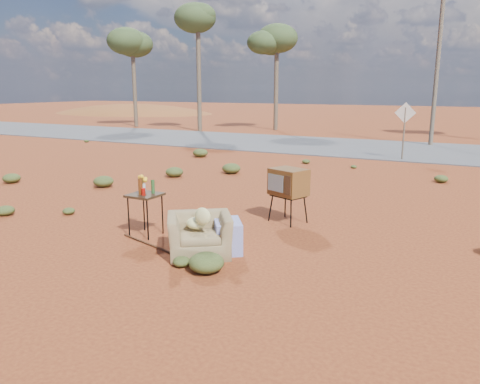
% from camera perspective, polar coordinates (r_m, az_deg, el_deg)
% --- Properties ---
extents(ground, '(140.00, 140.00, 0.00)m').
position_cam_1_polar(ground, '(8.31, -4.04, -6.58)').
color(ground, brown).
rests_on(ground, ground).
extents(highway, '(140.00, 7.00, 0.04)m').
position_cam_1_polar(highway, '(22.24, 16.43, 5.10)').
color(highway, '#565659').
rests_on(highway, ground).
extents(dirt_mound, '(26.00, 18.00, 2.00)m').
position_cam_1_polar(dirt_mound, '(53.16, -12.95, 9.35)').
color(dirt_mound, brown).
rests_on(dirt_mound, ground).
extents(armchair, '(1.33, 1.33, 0.91)m').
position_cam_1_polar(armchair, '(7.82, -4.31, -4.55)').
color(armchair, olive).
rests_on(armchair, ground).
extents(tv_unit, '(0.85, 0.77, 1.12)m').
position_cam_1_polar(tv_unit, '(9.57, 5.92, 1.13)').
color(tv_unit, black).
rests_on(tv_unit, ground).
extents(side_table, '(0.56, 0.56, 1.11)m').
position_cam_1_polar(side_table, '(8.90, -11.60, -0.00)').
color(side_table, '#332112').
rests_on(side_table, ground).
extents(rusty_bar, '(1.39, 0.46, 0.04)m').
position_cam_1_polar(rusty_bar, '(8.52, -11.26, -6.17)').
color(rusty_bar, '#532A16').
rests_on(rusty_bar, ground).
extents(road_sign, '(0.78, 0.06, 2.19)m').
position_cam_1_polar(road_sign, '(18.92, 19.44, 8.19)').
color(road_sign, brown).
rests_on(road_sign, ground).
extents(eucalyptus_far_left, '(3.20, 3.20, 7.10)m').
position_cam_1_polar(eucalyptus_far_left, '(34.80, -13.01, 17.59)').
color(eucalyptus_far_left, brown).
rests_on(eucalyptus_far_left, ground).
extents(eucalyptus_left, '(3.20, 3.20, 8.10)m').
position_cam_1_polar(eucalyptus_left, '(30.61, -5.17, 20.43)').
color(eucalyptus_left, brown).
rests_on(eucalyptus_left, ground).
extents(eucalyptus_near_left, '(3.20, 3.20, 6.60)m').
position_cam_1_polar(eucalyptus_near_left, '(31.26, 4.51, 17.56)').
color(eucalyptus_near_left, brown).
rests_on(eucalyptus_near_left, ground).
extents(utility_pole_center, '(1.40, 0.20, 8.00)m').
position_cam_1_polar(utility_pole_center, '(24.33, 23.01, 14.99)').
color(utility_pole_center, brown).
rests_on(utility_pole_center, ground).
extents(scrub_patch, '(17.49, 8.07, 0.33)m').
position_cam_1_polar(scrub_patch, '(12.42, 3.22, 0.56)').
color(scrub_patch, '#495826').
rests_on(scrub_patch, ground).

